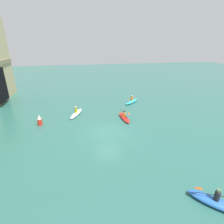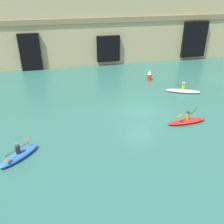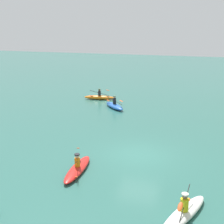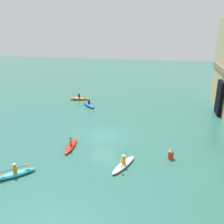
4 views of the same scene
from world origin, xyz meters
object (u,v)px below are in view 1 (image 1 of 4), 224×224
(kayak_cyan, at_px, (132,101))
(marker_buoy, at_px, (40,120))
(kayak_red, at_px, (124,117))
(kayak_white, at_px, (76,113))
(kayak_blue, at_px, (215,202))

(kayak_cyan, xyz_separation_m, marker_buoy, (-5.35, 12.52, 0.33))
(kayak_red, bearing_deg, kayak_white, -116.06)
(kayak_white, xyz_separation_m, kayak_blue, (-15.33, -7.57, 0.03))
(kayak_red, bearing_deg, kayak_cyan, 151.29)
(kayak_cyan, bearing_deg, marker_buoy, 161.01)
(kayak_red, distance_m, marker_buoy, 9.80)
(kayak_white, bearing_deg, kayak_red, 89.32)
(kayak_white, height_order, kayak_blue, kayak_blue)
(kayak_red, height_order, kayak_blue, kayak_blue)
(kayak_white, relative_size, kayak_blue, 1.28)
(kayak_cyan, distance_m, kayak_blue, 18.49)
(kayak_red, relative_size, kayak_blue, 1.23)
(kayak_white, relative_size, kayak_cyan, 1.20)
(kayak_white, bearing_deg, kayak_cyan, 132.96)
(kayak_red, distance_m, kayak_blue, 13.00)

